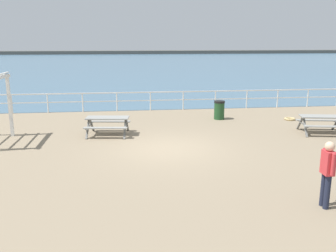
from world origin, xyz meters
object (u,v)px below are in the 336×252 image
Objects in this scene: visitor at (327,170)px; litter_bin at (219,110)px; picnic_table_mid_centre at (108,121)px; picnic_table_near_left at (321,120)px.

litter_bin is (0.09, 10.31, -0.47)m from visitor.
litter_bin is (5.56, 2.54, -0.10)m from picnic_table_mid_centre.
picnic_table_near_left is at bearing 63.74° from visitor.
litter_bin reaches higher than picnic_table_near_left.
picnic_table_near_left is 4.99m from litter_bin.
picnic_table_mid_centre is 1.19× the size of visitor.
picnic_table_near_left is 1.04× the size of picnic_table_mid_centre.
picnic_table_mid_centre is 6.12m from litter_bin.
picnic_table_near_left is 9.24m from picnic_table_mid_centre.
litter_bin is at bearing 91.65° from visitor.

